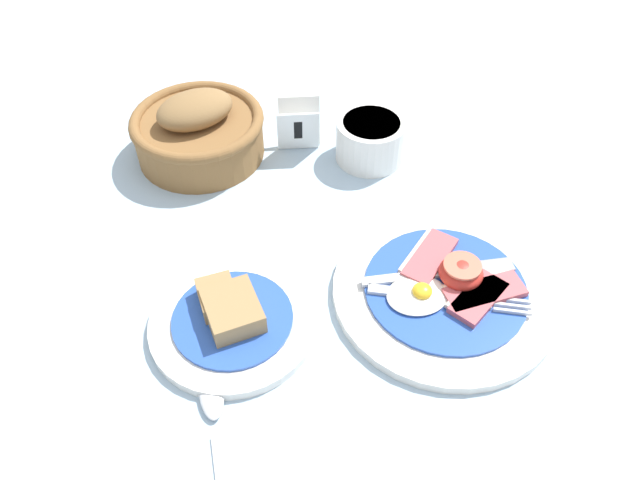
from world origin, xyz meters
The scene contains 7 objects.
ground_plane centered at (0.00, 0.00, 0.00)m, with size 3.00×3.00×0.00m, color #A3BCD1.
breakfast_plate centered at (0.10, -0.01, 0.01)m, with size 0.26×0.26×0.04m.
bread_plate centered at (-0.15, 0.01, 0.01)m, with size 0.19×0.19×0.04m.
sugar_cup centered at (0.09, 0.26, 0.03)m, with size 0.10×0.10×0.06m.
bread_basket centered at (-0.15, 0.33, 0.04)m, with size 0.19×0.19×0.10m.
number_card centered at (-0.01, 0.31, 0.04)m, with size 0.07×0.06×0.07m.
teaspoon_by_saucer centered at (-0.19, -0.09, 0.01)m, with size 0.03×0.19×0.01m.
Camera 1 is at (-0.16, -0.42, 0.58)m, focal length 35.00 mm.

